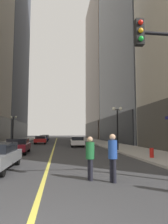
{
  "coord_description": "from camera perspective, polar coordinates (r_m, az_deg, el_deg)",
  "views": [
    {
      "loc": [
        0.54,
        -3.81,
        1.84
      ],
      "look_at": [
        4.45,
        28.33,
        5.05
      ],
      "focal_mm": 33.54,
      "sensor_mm": 36.0,
      "label": 1
    }
  ],
  "objects": [
    {
      "name": "ground_plane",
      "position": [
        38.86,
        -7.81,
        -8.33
      ],
      "size": [
        200.0,
        200.0,
        0.0
      ],
      "primitive_type": "plane",
      "color": "#38383A"
    },
    {
      "name": "sidewalk_left",
      "position": [
        39.83,
        -19.87,
        -7.87
      ],
      "size": [
        4.5,
        78.0,
        0.15
      ],
      "primitive_type": "cube",
      "color": "#ADA8A0",
      "rests_on": "ground"
    },
    {
      "name": "sidewalk_right",
      "position": [
        39.61,
        4.34,
        -8.21
      ],
      "size": [
        4.5,
        78.0,
        0.15
      ],
      "primitive_type": "cube",
      "color": "#ADA8A0",
      "rests_on": "ground"
    },
    {
      "name": "lane_centre_stripe",
      "position": [
        38.86,
        -7.81,
        -8.32
      ],
      "size": [
        0.16,
        70.0,
        0.01
      ],
      "primitive_type": "cube",
      "color": "#E5D64C",
      "rests_on": "ground"
    },
    {
      "name": "building_left_far",
      "position": [
        72.41,
        -20.32,
        19.34
      ],
      "size": [
        10.4,
        26.0,
        64.27
      ],
      "color": "#4C515B",
      "rests_on": "ground"
    },
    {
      "name": "building_right_far",
      "position": [
        69.21,
        7.37,
        12.16
      ],
      "size": [
        13.29,
        26.0,
        46.1
      ],
      "color": "gray",
      "rests_on": "ground"
    },
    {
      "name": "car_maroon",
      "position": [
        19.82,
        -17.54,
        -8.65
      ],
      "size": [
        2.02,
        4.83,
        1.32
      ],
      "color": "maroon",
      "rests_on": "ground"
    },
    {
      "name": "car_white",
      "position": [
        28.12,
        -1.89,
        -7.95
      ],
      "size": [
        1.87,
        4.79,
        1.32
      ],
      "color": "silver",
      "rests_on": "ground"
    },
    {
      "name": "car_red",
      "position": [
        35.95,
        -11.74,
        -7.34
      ],
      "size": [
        1.93,
        4.32,
        1.32
      ],
      "color": "#B21919",
      "rests_on": "ground"
    },
    {
      "name": "car_navy",
      "position": [
        45.24,
        -10.9,
        -6.99
      ],
      "size": [
        1.93,
        4.26,
        1.32
      ],
      "color": "#141E4C",
      "rests_on": "ground"
    },
    {
      "name": "car_black",
      "position": [
        53.67,
        -10.4,
        -6.77
      ],
      "size": [
        1.75,
        4.4,
        1.32
      ],
      "color": "black",
      "rests_on": "ground"
    },
    {
      "name": "pedestrian_in_blue_hoodie",
      "position": [
        8.08,
        7.82,
        -11.22
      ],
      "size": [
        0.46,
        0.46,
        1.8
      ],
      "color": "black",
      "rests_on": "ground"
    },
    {
      "name": "pedestrian_in_green_parka",
      "position": [
        8.37,
        1.68,
        -11.55
      ],
      "size": [
        0.42,
        0.42,
        1.69
      ],
      "color": "black",
      "rests_on": "ground"
    },
    {
      "name": "street_lamp_left_far",
      "position": [
        34.03,
        -18.73,
        -2.98
      ],
      "size": [
        1.06,
        0.36,
        4.43
      ],
      "color": "black",
      "rests_on": "ground"
    },
    {
      "name": "street_lamp_right_mid",
      "position": [
        21.24,
        9.09,
        -1.78
      ],
      "size": [
        1.06,
        0.36,
        4.43
      ],
      "color": "black",
      "rests_on": "ground"
    },
    {
      "name": "fire_hydrant_right",
      "position": [
        15.3,
        17.97,
        -10.81
      ],
      "size": [
        0.28,
        0.28,
        0.8
      ],
      "primitive_type": "cylinder",
      "color": "red",
      "rests_on": "ground"
    }
  ]
}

